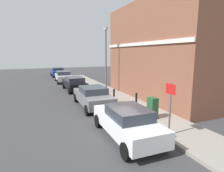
{
  "coord_description": "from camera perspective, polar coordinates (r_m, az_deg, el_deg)",
  "views": [
    {
      "loc": [
        -4.21,
        -9.04,
        3.69
      ],
      "look_at": [
        1.29,
        4.0,
        1.2
      ],
      "focal_mm": 30.11,
      "sensor_mm": 36.0,
      "label": 1
    }
  ],
  "objects": [
    {
      "name": "bollard_near_cabinet",
      "position": [
        12.23,
        7.37,
        -4.23
      ],
      "size": [
        0.14,
        0.14,
        1.04
      ],
      "color": "black",
      "rests_on": "sidewalk"
    },
    {
      "name": "car_blue",
      "position": [
        31.23,
        -16.16,
        4.18
      ],
      "size": [
        1.99,
        4.31,
        1.41
      ],
      "rotation": [
        0.0,
        0.0,
        1.56
      ],
      "color": "navy",
      "rests_on": "ground"
    },
    {
      "name": "sidewalk",
      "position": [
        16.67,
        -0.44,
        -2.54
      ],
      "size": [
        2.41,
        30.0,
        0.15
      ],
      "primitive_type": "cube",
      "color": "gray",
      "rests_on": "ground"
    },
    {
      "name": "bollard_far_kerb",
      "position": [
        13.51,
        0.6,
        -2.79
      ],
      "size": [
        0.14,
        0.14,
        1.04
      ],
      "color": "black",
      "rests_on": "sidewalk"
    },
    {
      "name": "car_grey",
      "position": [
        13.06,
        -5.83,
        -3.11
      ],
      "size": [
        1.96,
        4.5,
        1.42
      ],
      "rotation": [
        0.0,
        0.0,
        1.56
      ],
      "color": "slate",
      "rests_on": "ground"
    },
    {
      "name": "ground",
      "position": [
        10.64,
        2.01,
        -10.33
      ],
      "size": [
        80.0,
        80.0,
        0.0
      ],
      "primitive_type": "plane",
      "color": "#38383A"
    },
    {
      "name": "car_black",
      "position": [
        18.96,
        -11.3,
        0.81
      ],
      "size": [
        1.9,
        4.17,
        1.38
      ],
      "rotation": [
        0.0,
        0.0,
        1.59
      ],
      "color": "black",
      "rests_on": "ground"
    },
    {
      "name": "street_sign",
      "position": [
        8.38,
        17.26,
        -4.49
      ],
      "size": [
        0.08,
        0.6,
        2.3
      ],
      "color": "#59595B",
      "rests_on": "sidewalk"
    },
    {
      "name": "car_white",
      "position": [
        8.34,
        4.52,
        -10.76
      ],
      "size": [
        1.87,
        4.32,
        1.42
      ],
      "rotation": [
        0.0,
        0.0,
        1.55
      ],
      "color": "silver",
      "rests_on": "ground"
    },
    {
      "name": "car_silver",
      "position": [
        24.93,
        -14.58,
        2.87
      ],
      "size": [
        1.96,
        4.5,
        1.4
      ],
      "rotation": [
        0.0,
        0.0,
        1.54
      ],
      "color": "#B7B7BC",
      "rests_on": "ground"
    },
    {
      "name": "corner_building",
      "position": [
        16.77,
        19.12,
        9.79
      ],
      "size": [
        7.59,
        10.96,
        7.58
      ],
      "color": "brown",
      "rests_on": "ground"
    },
    {
      "name": "lamppost",
      "position": [
        16.89,
        -1.88,
        8.66
      ],
      "size": [
        0.2,
        0.44,
        5.72
      ],
      "color": "#59595B",
      "rests_on": "sidewalk"
    },
    {
      "name": "utility_cabinet",
      "position": [
        10.62,
        12.19,
        -6.72
      ],
      "size": [
        0.46,
        0.61,
        1.15
      ],
      "color": "#1E4C28",
      "rests_on": "sidewalk"
    }
  ]
}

